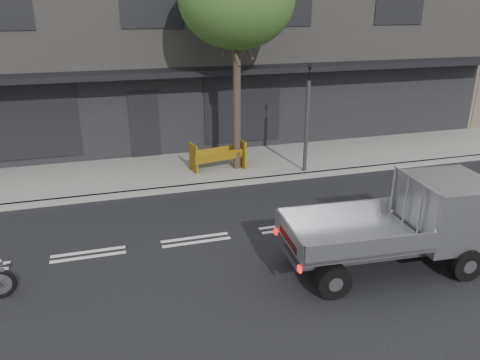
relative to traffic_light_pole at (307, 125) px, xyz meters
The scene contains 7 objects.
ground 5.62m from the traffic_light_pole, 141.42° to the right, with size 80.00×80.00×0.00m, color black.
sidewalk 4.68m from the traffic_light_pole, 162.18° to the left, with size 32.00×3.20×0.15m, color gray.
kerb 4.49m from the traffic_light_pole, behind, with size 32.00×0.20×0.15m, color gray.
building_main 9.29m from the traffic_light_pole, 117.85° to the left, with size 26.00×10.00×8.00m, color slate.
traffic_light_pole is the anchor object (origin of this frame).
flatbed_ute 5.70m from the traffic_light_pole, 87.21° to the right, with size 4.29×1.98×1.94m.
construction_barrier 2.89m from the traffic_light_pole, 166.24° to the left, with size 1.69×0.68×0.95m, color yellow, non-canonical shape.
Camera 1 is at (-1.72, -9.59, 5.22)m, focal length 35.00 mm.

